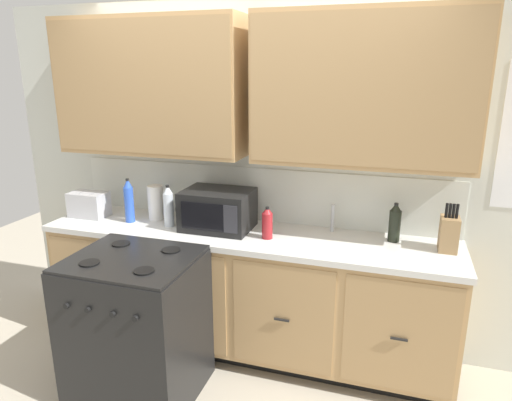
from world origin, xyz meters
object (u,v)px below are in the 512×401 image
object	(u,v)px
microwave	(218,210)
bottle_blue	(129,201)
stove_range	(137,326)
paper_towel_roll	(156,203)
bottle_red	(267,223)
bottle_dark	(395,223)
knife_block	(449,233)
bottle_clear	(168,206)
toaster	(89,204)

from	to	relation	value
microwave	bottle_blue	world-z (taller)	bottle_blue
stove_range	paper_towel_roll	xyz separation A→B (m)	(-0.23, 0.72, 0.59)
stove_range	bottle_red	xyz separation A→B (m)	(0.68, 0.58, 0.57)
paper_towel_roll	bottle_dark	xyz separation A→B (m)	(1.73, 0.06, -0.00)
bottle_blue	bottle_red	bearing A→B (deg)	-1.34
microwave	bottle_blue	xyz separation A→B (m)	(-0.68, -0.06, 0.02)
microwave	bottle_dark	distance (m)	1.21
knife_block	bottle_red	distance (m)	1.15
paper_towel_roll	bottle_dark	bearing A→B (deg)	2.01
bottle_red	bottle_clear	world-z (taller)	bottle_clear
bottle_red	bottle_blue	size ratio (longest dim) A/B	0.67
stove_range	knife_block	xyz separation A→B (m)	(1.82, 0.70, 0.58)
paper_towel_roll	bottle_red	size ratio (longest dim) A/B	1.18
bottle_dark	bottle_blue	world-z (taller)	bottle_blue
bottle_clear	bottle_dark	world-z (taller)	bottle_clear
stove_range	bottle_red	distance (m)	1.06
microwave	paper_towel_roll	bearing A→B (deg)	173.97
toaster	bottle_clear	world-z (taller)	bottle_clear
bottle_blue	bottle_dark	bearing A→B (deg)	5.36
knife_block	toaster	bearing A→B (deg)	-178.16
stove_range	bottle_blue	distance (m)	0.95
knife_block	bottle_dark	world-z (taller)	knife_block
microwave	bottle_clear	bearing A→B (deg)	-170.85
stove_range	microwave	xyz separation A→B (m)	(0.29, 0.66, 0.60)
toaster	bottle_red	size ratio (longest dim) A/B	1.27
bottle_clear	bottle_red	bearing A→B (deg)	-2.14
bottle_red	paper_towel_roll	bearing A→B (deg)	171.24
stove_range	bottle_clear	bearing A→B (deg)	96.17
bottle_dark	bottle_blue	xyz separation A→B (m)	(-1.89, -0.18, 0.03)
stove_range	knife_block	bearing A→B (deg)	21.12
stove_range	toaster	size ratio (longest dim) A/B	3.39
bottle_red	bottle_clear	distance (m)	0.75
paper_towel_roll	bottle_red	bearing A→B (deg)	-8.76
microwave	bottle_clear	xyz separation A→B (m)	(-0.36, -0.06, 0.01)
toaster	bottle_red	bearing A→B (deg)	-1.81
toaster	bottle_blue	bearing A→B (deg)	-3.17
toaster	bottle_red	world-z (taller)	bottle_red
bottle_red	knife_block	bearing A→B (deg)	6.46
stove_range	bottle_dark	bearing A→B (deg)	27.43
toaster	paper_towel_roll	size ratio (longest dim) A/B	1.08
paper_towel_roll	bottle_red	xyz separation A→B (m)	(0.92, -0.14, -0.02)
microwave	toaster	world-z (taller)	microwave
paper_towel_roll	bottle_blue	world-z (taller)	bottle_blue
microwave	paper_towel_roll	size ratio (longest dim) A/B	1.85
bottle_clear	microwave	bearing A→B (deg)	9.15
toaster	knife_block	distance (m)	2.59
microwave	bottle_dark	world-z (taller)	microwave
toaster	bottle_blue	xyz separation A→B (m)	(0.37, -0.02, 0.07)
paper_towel_roll	bottle_red	world-z (taller)	paper_towel_roll
stove_range	bottle_blue	bearing A→B (deg)	122.92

